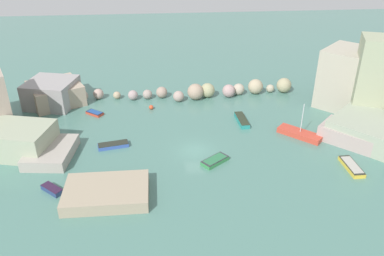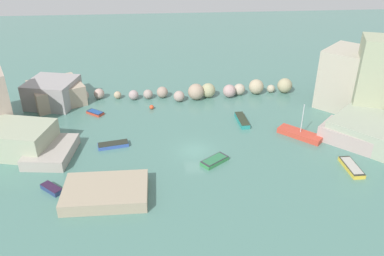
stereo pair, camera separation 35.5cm
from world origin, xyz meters
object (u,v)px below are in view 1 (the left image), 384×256
Objects in this scene: channel_buoy at (151,107)px; moored_boat_2 at (215,161)px; moored_boat_0 at (95,113)px; stone_dock at (107,192)px; moored_boat_3 at (242,120)px; moored_boat_4 at (52,189)px; moored_boat_5 at (352,166)px; moored_boat_1 at (300,134)px; moored_boat_6 at (113,145)px.

moored_boat_2 is (7.61, -15.52, -0.06)m from channel_buoy.
stone_dock is at bearing -41.72° from moored_boat_0.
stone_dock is 12.79× the size of channel_buoy.
moored_boat_3 reaches higher than moored_boat_4.
moored_boat_5 reaches higher than moored_boat_2.
moored_boat_1 is 13.35m from moored_boat_2.
channel_buoy reaches higher than moored_boat_4.
stone_dock is 3.29× the size of moored_boat_4.
moored_boat_2 is 11.40m from moored_boat_3.
stone_dock is at bearing 166.81° from moored_boat_2.
moored_boat_0 is at bearing 100.61° from stone_dock.
stone_dock reaches higher than moored_boat_3.
moored_boat_1 is at bearing 23.99° from stone_dock.
moored_boat_2 is at bearing 149.15° from moored_boat_3.
channel_buoy is 0.26× the size of moored_boat_4.
moored_boat_1 is at bearing -121.12° from moored_boat_4.
channel_buoy is 8.44m from moored_boat_0.
moored_boat_3 reaches higher than moored_boat_2.
channel_buoy is at bearing 16.71° from moored_boat_1.
moored_boat_4 is (-30.41, -9.34, -0.08)m from moored_boat_1.
moored_boat_0 is at bearing 60.28° from moored_boat_5.
moored_boat_6 is at bearing -114.21° from channel_buoy.
stone_dock is at bearing 94.63° from moored_boat_5.
moored_boat_0 is 18.66m from moored_boat_4.
moored_boat_3 is at bearing 9.41° from moored_boat_1.
moored_boat_1 is 1.39× the size of moored_boat_6.
moored_boat_5 is (3.49, -8.02, -0.08)m from moored_boat_1.
moored_boat_1 is at bearing 19.63° from moored_boat_0.
moored_boat_1 is at bearing -10.31° from moored_boat_6.
stone_dock reaches higher than channel_buoy.
moored_boat_5 is at bearing -37.98° from channel_buoy.
moored_boat_5 is 29.15m from moored_boat_6.
moored_boat_0 is at bearing 100.09° from moored_boat_2.
channel_buoy is 17.29m from moored_boat_2.
moored_boat_2 is 15.96m from moored_boat_5.
moored_boat_5 is (31.72, -17.22, 0.06)m from moored_boat_0.
moored_boat_0 is 0.70× the size of moored_boat_6.
moored_boat_3 is 1.69× the size of moored_boat_4.
moored_boat_0 is at bearing 98.44° from moored_boat_6.
moored_boat_4 reaches higher than moored_boat_6.
stone_dock is 2.07× the size of moored_boat_5.
moored_boat_5 is at bearing -143.85° from moored_boat_3.
stone_dock is 26.79m from moored_boat_1.
moored_boat_4 reaches higher than moored_boat_0.
moored_boat_0 is at bearing 25.86° from moored_boat_1.
moored_boat_4 is at bearing -118.39° from channel_buoy.
moored_boat_2 is at bearing 24.47° from stone_dock.
moored_boat_2 is 0.82× the size of moored_boat_3.
stone_dock is 20.44m from moored_boat_0.
stone_dock reaches higher than moored_boat_5.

